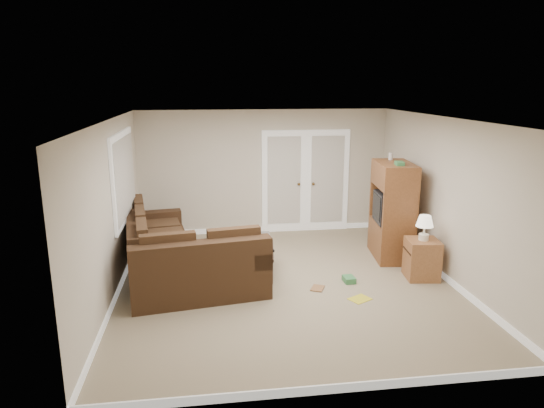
{
  "coord_description": "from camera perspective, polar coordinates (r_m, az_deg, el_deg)",
  "views": [
    {
      "loc": [
        -1.15,
        -6.84,
        2.99
      ],
      "look_at": [
        -0.12,
        0.69,
        1.1
      ],
      "focal_mm": 32.0,
      "sensor_mm": 36.0,
      "label": 1
    }
  ],
  "objects": [
    {
      "name": "ceiling",
      "position": [
        6.95,
        1.8,
        9.93
      ],
      "size": [
        5.0,
        5.5,
        0.02
      ],
      "primitive_type": "cube",
      "color": "white",
      "rests_on": "wall_back"
    },
    {
      "name": "wall_back",
      "position": [
        9.81,
        -0.92,
        3.76
      ],
      "size": [
        5.0,
        0.02,
        2.5
      ],
      "primitive_type": "cube",
      "color": "beige",
      "rests_on": "floor"
    },
    {
      "name": "space_heater",
      "position": [
        10.05,
        11.9,
        -2.85
      ],
      "size": [
        0.11,
        0.1,
        0.27
      ],
      "primitive_type": "cube",
      "rotation": [
        0.0,
        0.0,
        0.08
      ],
      "color": "silver",
      "rests_on": "floor"
    },
    {
      "name": "side_cabinet",
      "position": [
        7.99,
        17.25,
        -5.83
      ],
      "size": [
        0.54,
        0.54,
        1.02
      ],
      "rotation": [
        0.0,
        0.0,
        -0.12
      ],
      "color": "#966037",
      "rests_on": "floor"
    },
    {
      "name": "wall_front",
      "position": [
        4.59,
        7.44,
        -8.44
      ],
      "size": [
        5.0,
        0.02,
        2.5
      ],
      "primitive_type": "cube",
      "color": "beige",
      "rests_on": "floor"
    },
    {
      "name": "wall_left",
      "position": [
        7.18,
        -18.36,
        -0.77
      ],
      "size": [
        0.02,
        5.5,
        2.5
      ],
      "primitive_type": "cube",
      "color": "beige",
      "rests_on": "floor"
    },
    {
      "name": "wall_right",
      "position": [
        7.94,
        19.81,
        0.48
      ],
      "size": [
        0.02,
        5.5,
        2.5
      ],
      "primitive_type": "cube",
      "color": "beige",
      "rests_on": "floor"
    },
    {
      "name": "floor_book",
      "position": [
        7.42,
        4.7,
        -9.76
      ],
      "size": [
        0.26,
        0.29,
        0.02
      ],
      "primitive_type": "imported",
      "rotation": [
        0.0,
        0.0,
        -0.46
      ],
      "color": "brown",
      "rests_on": "floor"
    },
    {
      "name": "window_left",
      "position": [
        8.08,
        -17.03,
        3.09
      ],
      "size": [
        0.05,
        1.92,
        1.42
      ],
      "color": "white",
      "rests_on": "wall_left"
    },
    {
      "name": "floor_magazine",
      "position": [
        7.16,
        10.3,
        -10.94
      ],
      "size": [
        0.37,
        0.35,
        0.01
      ],
      "primitive_type": "cube",
      "rotation": [
        0.0,
        0.0,
        0.5
      ],
      "color": "gold",
      "rests_on": "floor"
    },
    {
      "name": "french_doors",
      "position": [
        9.95,
        3.97,
        2.62
      ],
      "size": [
        1.8,
        0.05,
        2.13
      ],
      "color": "white",
      "rests_on": "floor"
    },
    {
      "name": "sectional_sofa",
      "position": [
        7.76,
        -11.36,
        -6.12
      ],
      "size": [
        2.4,
        3.07,
        0.92
      ],
      "rotation": [
        0.0,
        0.0,
        0.15
      ],
      "color": "#3A2616",
      "rests_on": "floor"
    },
    {
      "name": "baseboards",
      "position": [
        7.53,
        1.66,
        -9.01
      ],
      "size": [
        5.0,
        5.5,
        0.1
      ],
      "primitive_type": null,
      "color": "white",
      "rests_on": "floor"
    },
    {
      "name": "floor_greenbox",
      "position": [
        7.69,
        9.04,
        -8.75
      ],
      "size": [
        0.18,
        0.23,
        0.09
      ],
      "primitive_type": "cube",
      "rotation": [
        0.0,
        0.0,
        0.05
      ],
      "color": "#397D45",
      "rests_on": "floor"
    },
    {
      "name": "tv_armoire",
      "position": [
        8.68,
        13.94,
        -0.71
      ],
      "size": [
        0.7,
        1.11,
        1.81
      ],
      "rotation": [
        0.0,
        0.0,
        -0.12
      ],
      "color": "brown",
      "rests_on": "floor"
    },
    {
      "name": "floor",
      "position": [
        7.55,
        1.65,
        -9.36
      ],
      "size": [
        5.5,
        5.5,
        0.0
      ],
      "primitive_type": "plane",
      "color": "gray",
      "rests_on": "ground"
    },
    {
      "name": "coffee_table",
      "position": [
        7.91,
        -1.61,
        -6.54
      ],
      "size": [
        0.61,
        1.04,
        0.67
      ],
      "rotation": [
        0.0,
        0.0,
        -0.12
      ],
      "color": "black",
      "rests_on": "floor"
    }
  ]
}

